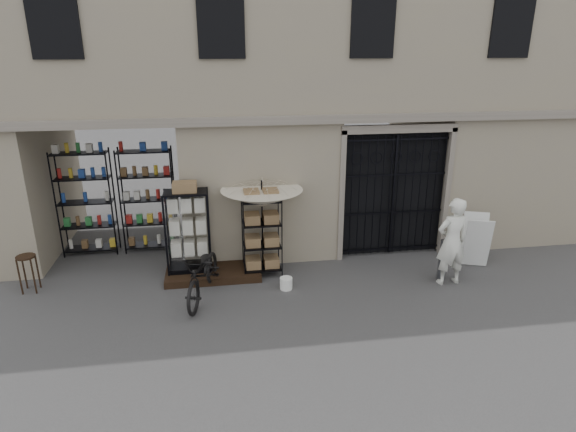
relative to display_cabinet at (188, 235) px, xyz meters
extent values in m
plane|color=black|center=(2.88, -1.69, -0.93)|extent=(80.00, 80.00, 0.00)
cube|color=gray|center=(2.88, 2.31, 3.57)|extent=(14.00, 4.00, 9.00)
cube|color=black|center=(-1.62, 1.11, 0.57)|extent=(3.00, 1.70, 3.00)
cube|color=black|center=(-1.67, 1.61, 0.32)|extent=(2.70, 0.50, 2.50)
cube|color=black|center=(4.63, 0.59, 0.57)|extent=(2.50, 0.06, 3.00)
cube|color=black|center=(4.63, 0.43, 0.52)|extent=(0.05, 0.05, 2.80)
cube|color=black|center=(0.48, -0.14, -0.86)|extent=(2.00, 0.90, 0.15)
cube|color=black|center=(0.00, 0.01, -0.73)|extent=(0.92, 0.62, 0.10)
cube|color=silver|center=(-0.03, -0.26, 0.09)|extent=(0.81, 0.10, 1.62)
cube|color=silver|center=(0.00, 0.01, -0.01)|extent=(0.77, 0.46, 1.35)
cube|color=olive|center=(0.00, 0.01, 1.01)|extent=(0.52, 0.42, 0.19)
cube|color=black|center=(1.54, -0.16, -0.03)|extent=(0.82, 0.61, 1.80)
cube|color=olive|center=(1.54, -0.16, -0.09)|extent=(0.70, 0.49, 1.35)
cylinder|color=black|center=(1.57, 0.03, 0.09)|extent=(0.04, 0.04, 2.05)
imported|color=beige|center=(1.57, 0.03, 0.84)|extent=(1.99, 2.01, 1.38)
cylinder|color=white|center=(1.94, -0.93, -0.81)|extent=(0.29, 0.29, 0.24)
imported|color=black|center=(0.30, -1.02, -0.93)|extent=(0.92, 1.17, 1.96)
cylinder|color=black|center=(-3.16, -0.22, -0.18)|extent=(0.41, 0.41, 0.04)
cube|color=black|center=(-3.16, -0.22, -0.55)|extent=(0.31, 0.31, 0.75)
cylinder|color=#4F5056|center=(5.27, -0.99, -0.49)|extent=(0.20, 0.20, 0.89)
imported|color=silver|center=(5.32, -1.17, -0.93)|extent=(0.87, 1.92, 0.44)
cube|color=silver|center=(6.25, -0.60, -0.34)|extent=(0.60, 0.44, 1.15)
cube|color=silver|center=(6.37, -0.27, -0.34)|extent=(0.60, 0.44, 1.15)
camera|label=1|loc=(0.63, -9.60, 3.73)|focal=30.00mm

